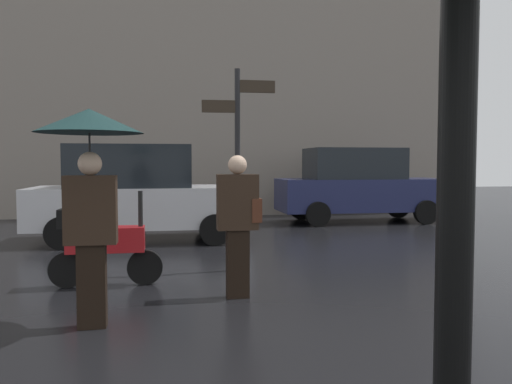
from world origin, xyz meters
The scene contains 6 objects.
pedestrian_with_umbrella centered at (-1.76, 2.73, 1.65)m, with size 1.02×1.02×2.11m.
pedestrian_with_bag centered at (-0.20, 3.61, 0.96)m, with size 0.52×0.24×1.69m.
parked_scooter centered at (-1.86, 4.46, 0.56)m, with size 1.44×0.32×1.23m.
parked_car_left centered at (4.10, 10.89, 1.00)m, with size 4.51×1.82×2.00m.
parked_car_right centered at (-1.62, 8.48, 0.98)m, with size 4.37×2.07×1.97m.
street_signpost centered at (0.00, 5.14, 1.80)m, with size 1.08×0.08×2.97m.
Camera 1 is at (-1.03, -2.40, 1.59)m, focal length 36.21 mm.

